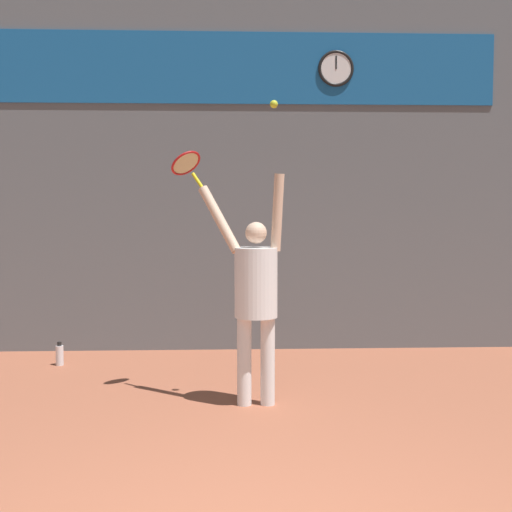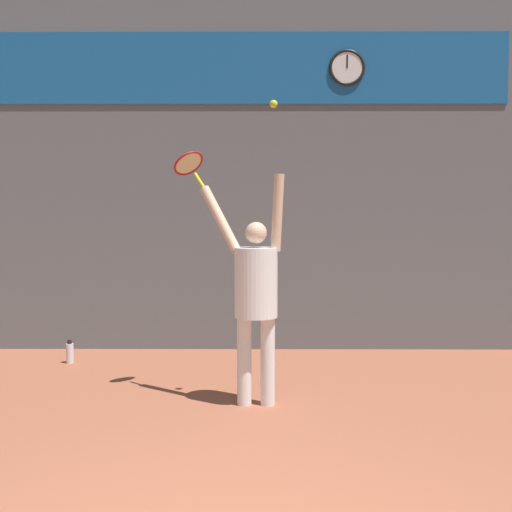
# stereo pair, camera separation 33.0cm
# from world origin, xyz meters

# --- Properties ---
(back_wall) EXTENTS (18.00, 0.10, 5.00)m
(back_wall) POSITION_xyz_m (0.00, 5.74, 2.50)
(back_wall) COLOR slate
(back_wall) RESTS_ON ground_plane
(sponsor_banner) EXTENTS (6.43, 0.02, 0.87)m
(sponsor_banner) POSITION_xyz_m (0.00, 5.68, 3.48)
(sponsor_banner) COLOR #195B9E
(scoreboard_clock) EXTENTS (0.44, 0.04, 0.44)m
(scoreboard_clock) POSITION_xyz_m (1.25, 5.66, 3.48)
(scoreboard_clock) COLOR white
(tennis_player) EXTENTS (0.81, 0.50, 2.09)m
(tennis_player) POSITION_xyz_m (0.15, 3.20, 1.05)
(tennis_player) COLOR white
(tennis_player) RESTS_ON ground_plane
(tennis_racket) EXTENTS (0.38, 0.38, 0.37)m
(tennis_racket) POSITION_xyz_m (-0.48, 3.61, 2.19)
(tennis_racket) COLOR yellow
(tennis_ball) EXTENTS (0.07, 0.07, 0.07)m
(tennis_ball) POSITION_xyz_m (0.31, 3.14, 2.70)
(tennis_ball) COLOR #CCDB2D
(water_bottle) EXTENTS (0.09, 0.09, 0.27)m
(water_bottle) POSITION_xyz_m (-2.00, 4.89, 0.12)
(water_bottle) COLOR silver
(water_bottle) RESTS_ON ground_plane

